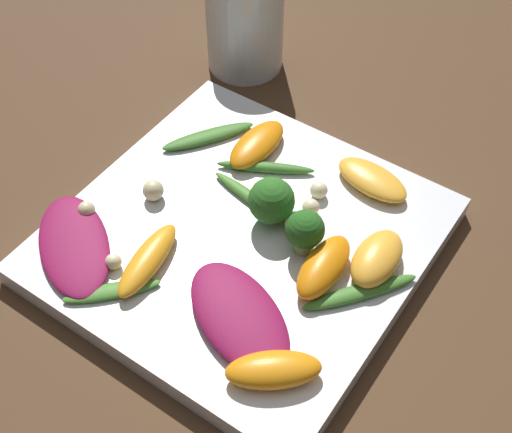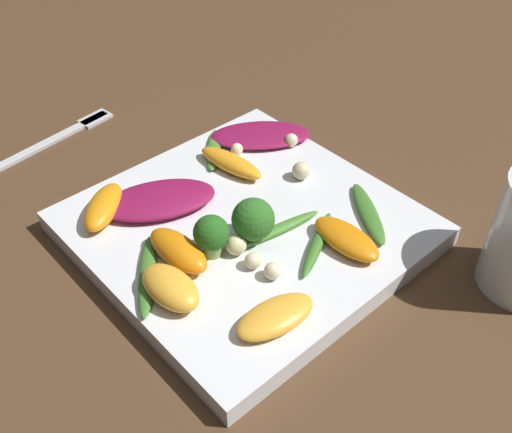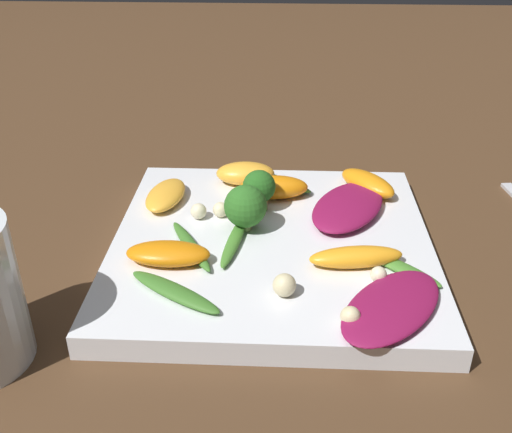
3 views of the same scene
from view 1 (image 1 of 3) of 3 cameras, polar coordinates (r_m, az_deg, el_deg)
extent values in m
plane|color=#4C331E|center=(0.58, -1.10, -2.49)|extent=(2.40, 2.40, 0.00)
cube|color=white|center=(0.57, -1.11, -1.88)|extent=(0.27, 0.27, 0.02)
cylinder|color=white|center=(0.72, -0.91, 15.46)|extent=(0.08, 0.08, 0.10)
ellipsoid|color=maroon|center=(0.57, -14.36, -2.21)|extent=(0.10, 0.12, 0.01)
ellipsoid|color=maroon|center=(0.51, -1.36, -7.98)|extent=(0.10, 0.12, 0.01)
ellipsoid|color=orange|center=(0.53, 5.65, -3.75)|extent=(0.07, 0.03, 0.02)
ellipsoid|color=orange|center=(0.48, 1.40, -12.17)|extent=(0.06, 0.07, 0.02)
ellipsoid|color=orange|center=(0.62, 0.07, 5.79)|extent=(0.07, 0.03, 0.02)
ellipsoid|color=orange|center=(0.54, -8.66, -3.45)|extent=(0.08, 0.03, 0.02)
ellipsoid|color=#FCAD33|center=(0.54, 9.64, -3.33)|extent=(0.06, 0.04, 0.02)
ellipsoid|color=#FCAD33|center=(0.60, 9.28, 2.93)|extent=(0.04, 0.07, 0.01)
cylinder|color=#7A9E51|center=(0.57, 1.21, 0.16)|extent=(0.01, 0.01, 0.01)
sphere|color=#2D6B23|center=(0.55, 1.24, 1.29)|extent=(0.04, 0.04, 0.04)
cylinder|color=#7A9E51|center=(0.55, 3.86, -2.10)|extent=(0.02, 0.02, 0.02)
sphere|color=#26601E|center=(0.53, 3.94, -1.03)|extent=(0.03, 0.03, 0.03)
ellipsoid|color=#3D7528|center=(0.63, -3.85, 6.43)|extent=(0.08, 0.06, 0.01)
ellipsoid|color=#47842D|center=(0.54, -11.47, -5.86)|extent=(0.06, 0.06, 0.01)
ellipsoid|color=#47842D|center=(0.58, -0.21, 1.39)|extent=(0.02, 0.09, 0.01)
ellipsoid|color=#3D7528|center=(0.53, 8.43, -5.84)|extent=(0.08, 0.07, 0.01)
ellipsoid|color=#3D7528|center=(0.60, 0.76, 3.97)|extent=(0.05, 0.08, 0.01)
sphere|color=beige|center=(0.55, -11.34, -3.56)|extent=(0.01, 0.01, 0.01)
sphere|color=beige|center=(0.59, -8.22, 2.09)|extent=(0.02, 0.02, 0.02)
sphere|color=beige|center=(0.58, -13.40, 0.52)|extent=(0.01, 0.01, 0.01)
sphere|color=beige|center=(0.57, 4.41, 0.75)|extent=(0.01, 0.01, 0.01)
sphere|color=beige|center=(0.56, 3.18, -0.48)|extent=(0.02, 0.02, 0.02)
sphere|color=beige|center=(0.58, 5.05, 2.11)|extent=(0.01, 0.01, 0.01)
camera|label=2|loc=(0.60, 46.55, 29.81)|focal=42.00mm
camera|label=3|loc=(0.72, -36.13, 28.57)|focal=42.00mm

